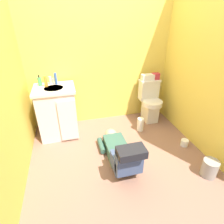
{
  "coord_description": "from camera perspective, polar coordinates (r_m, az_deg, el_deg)",
  "views": [
    {
      "loc": [
        -0.59,
        -1.97,
        1.77
      ],
      "look_at": [
        0.03,
        0.39,
        0.45
      ],
      "focal_mm": 29.09,
      "sensor_mm": 36.0,
      "label": 1
    }
  ],
  "objects": [
    {
      "name": "ground_plane",
      "position": [
        2.73,
        1.46,
        -12.63
      ],
      "size": [
        2.89,
        3.02,
        0.04
      ],
      "primitive_type": "cube",
      "color": "#8C6150"
    },
    {
      "name": "wall_back",
      "position": [
        3.13,
        -3.88,
        17.84
      ],
      "size": [
        2.55,
        0.08,
        2.4
      ],
      "primitive_type": "cube",
      "color": "#E6C74E",
      "rests_on": "ground_plane"
    },
    {
      "name": "wall_right",
      "position": [
        2.75,
        28.16,
        13.17
      ],
      "size": [
        0.08,
        2.02,
        2.4
      ],
      "primitive_type": "cube",
      "color": "#E6C74E",
      "rests_on": "ground_plane"
    },
    {
      "name": "toilet",
      "position": [
        3.39,
        11.82,
        3.29
      ],
      "size": [
        0.36,
        0.46,
        0.75
      ],
      "color": "silver",
      "rests_on": "ground_plane"
    },
    {
      "name": "vanity_cabinet",
      "position": [
        2.98,
        -16.7,
        0.14
      ],
      "size": [
        0.6,
        0.53,
        0.82
      ],
      "color": "silver",
      "rests_on": "ground_plane"
    },
    {
      "name": "faucet",
      "position": [
        2.95,
        -17.99,
        9.2
      ],
      "size": [
        0.02,
        0.02,
        0.1
      ],
      "primitive_type": "cylinder",
      "color": "silver",
      "rests_on": "vanity_cabinet"
    },
    {
      "name": "person_plumber",
      "position": [
        2.44,
        2.6,
        -12.42
      ],
      "size": [
        0.39,
        1.06,
        0.52
      ],
      "color": "#33594C",
      "rests_on": "ground_plane"
    },
    {
      "name": "tissue_box",
      "position": [
        3.29,
        11.17,
        10.7
      ],
      "size": [
        0.22,
        0.11,
        0.1
      ],
      "primitive_type": "cube",
      "color": "silver",
      "rests_on": "toilet"
    },
    {
      "name": "toiletry_bag",
      "position": [
        3.35,
        13.54,
        10.89
      ],
      "size": [
        0.12,
        0.09,
        0.11
      ],
      "primitive_type": "cube",
      "color": "#B22D3F",
      "rests_on": "toilet"
    },
    {
      "name": "soap_dispenser",
      "position": [
        2.94,
        -21.76,
        8.89
      ],
      "size": [
        0.06,
        0.06,
        0.17
      ],
      "color": "#43985E",
      "rests_on": "vanity_cabinet"
    },
    {
      "name": "bottle_amber",
      "position": [
        2.87,
        -20.12,
        9.04
      ],
      "size": [
        0.05,
        0.05,
        0.16
      ],
      "primitive_type": "cylinder",
      "color": "gold",
      "rests_on": "vanity_cabinet"
    },
    {
      "name": "bottle_white",
      "position": [
        2.96,
        -18.8,
        9.4
      ],
      "size": [
        0.04,
        0.04,
        0.12
      ],
      "primitive_type": "cylinder",
      "color": "silver",
      "rests_on": "vanity_cabinet"
    },
    {
      "name": "bottle_blue",
      "position": [
        2.93,
        -17.27,
        9.98
      ],
      "size": [
        0.04,
        0.04,
        0.17
      ],
      "primitive_type": "cylinder",
      "color": "#3A63BC",
      "rests_on": "vanity_cabinet"
    },
    {
      "name": "trash_can",
      "position": [
        2.61,
        28.32,
        -15.29
      ],
      "size": [
        0.19,
        0.19,
        0.23
      ],
      "primitive_type": "cylinder",
      "color": "gray",
      "rests_on": "ground_plane"
    },
    {
      "name": "paper_towel_roll",
      "position": [
        3.14,
        8.91,
        -3.87
      ],
      "size": [
        0.11,
        0.11,
        0.23
      ],
      "primitive_type": "cylinder",
      "color": "white",
      "rests_on": "ground_plane"
    },
    {
      "name": "toilet_paper_roll",
      "position": [
        3.0,
        21.82,
        -8.96
      ],
      "size": [
        0.11,
        0.11,
        0.1
      ],
      "primitive_type": "cylinder",
      "color": "white",
      "rests_on": "ground_plane"
    }
  ]
}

